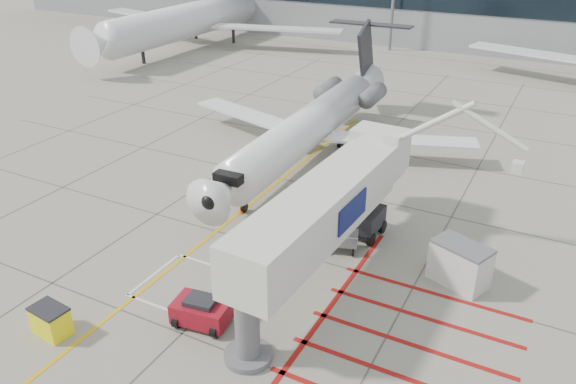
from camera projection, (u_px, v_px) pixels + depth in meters
The scene contains 9 objects.
ground_plane at pixel (232, 285), 27.69m from camera, with size 260.00×260.00×0.00m, color gray.
regional_jet at pixel (295, 116), 38.39m from camera, with size 24.14×30.44×7.98m, color silver, non-canonical shape.
jet_bridge at pixel (318, 222), 26.26m from camera, with size 8.29×17.50×7.00m, color silver, non-canonical shape.
pushback_tug at pixel (202, 310), 24.83m from camera, with size 2.48×1.55×1.45m, color maroon, non-canonical shape.
spill_bin at pixel (51, 321), 24.27m from camera, with size 1.57×1.05×1.36m, color #FFF50E, non-canonical shape.
baggage_cart at pixel (341, 241), 30.29m from camera, with size 1.82×1.15×1.15m, color #5C5C61, non-canonical shape.
ground_power_unit at pixel (460, 264), 27.45m from camera, with size 2.74×1.60×2.17m, color silver, non-canonical shape.
cone_nose at pixel (241, 209), 34.22m from camera, with size 0.38×0.38×0.52m, color #E85F0C.
cone_side at pixel (274, 230), 31.98m from camera, with size 0.40×0.40×0.56m, color orange.
Camera 1 is at (13.02, -18.78, 16.54)m, focal length 35.00 mm.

